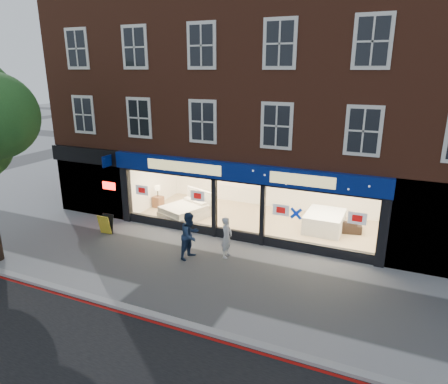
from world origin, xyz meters
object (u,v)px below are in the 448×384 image
Objects in this scene: a_board at (106,224)px; pedestrian_grey at (227,237)px; display_bed at (186,210)px; sofa at (339,225)px; mattress_stack at (324,221)px; pedestrian_blue at (190,235)px.

a_board is 0.55× the size of pedestrian_grey.
display_bed is 4.38m from pedestrian_grey.
display_bed reaches higher than sofa.
pedestrian_grey is (-3.51, -4.04, 0.42)m from sofa.
pedestrian_grey is (-2.91, -3.88, 0.30)m from mattress_stack.
display_bed is 2.92× the size of a_board.
a_board is at bearing -107.30° from display_bed.
pedestrian_blue is at bearing 33.65° from sofa.
display_bed is 1.36× the size of sofa.
sofa is at bearing 30.42° from display_bed.
display_bed is at bearing 50.29° from pedestrian_grey.
mattress_stack is (6.23, 1.04, 0.06)m from display_bed.
sofa is 2.15× the size of a_board.
pedestrian_blue is at bearing -10.09° from a_board.
pedestrian_blue reaches higher than a_board.
mattress_stack is 0.63m from sofa.
sofa is at bearing -34.40° from pedestrian_blue.
pedestrian_blue is (-4.71, -4.68, 0.53)m from sofa.
a_board is (-2.27, -2.93, 0.00)m from display_bed.
mattress_stack is 2.30× the size of a_board.
mattress_stack is 9.39m from a_board.
pedestrian_blue reaches higher than display_bed.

